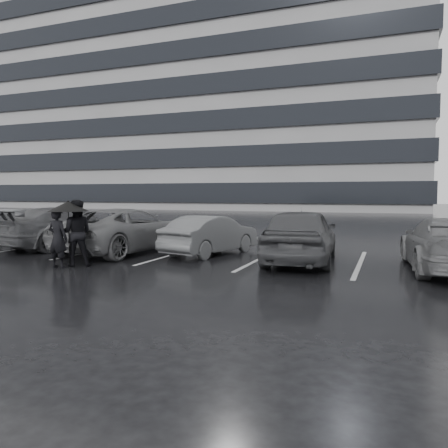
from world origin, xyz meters
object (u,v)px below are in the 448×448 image
(car_west_c, at_px, (68,227))
(car_east, at_px, (448,244))
(car_main, at_px, (301,235))
(car_west_a, at_px, (211,235))
(car_west_d, at_px, (18,227))
(pedestrian_right, at_px, (76,233))
(pedestrian_left, at_px, (58,238))
(car_west_b, at_px, (126,230))

(car_west_c, xyz_separation_m, car_east, (12.07, -0.64, -0.05))
(car_main, xyz_separation_m, car_east, (3.66, -0.16, -0.10))
(car_west_a, xyz_separation_m, car_west_d, (-7.82, -0.10, 0.05))
(car_west_a, bearing_deg, car_west_c, 15.40)
(car_west_a, relative_size, car_west_d, 0.92)
(car_main, xyz_separation_m, car_west_d, (-10.77, 0.53, -0.11))
(car_main, xyz_separation_m, pedestrian_right, (-5.44, -2.71, 0.11))
(car_west_a, distance_m, pedestrian_left, 4.64)
(pedestrian_left, bearing_deg, car_west_a, -125.24)
(car_west_b, distance_m, pedestrian_left, 3.29)
(car_main, distance_m, car_east, 3.67)
(car_west_d, bearing_deg, car_main, -172.32)
(car_east, bearing_deg, car_west_a, -11.26)
(pedestrian_right, bearing_deg, car_west_c, -78.60)
(car_west_b, relative_size, car_west_d, 1.28)
(car_east, distance_m, pedestrian_right, 9.46)
(car_west_d, distance_m, pedestrian_right, 6.25)
(pedestrian_right, bearing_deg, car_main, 174.96)
(car_west_a, distance_m, car_east, 6.67)
(car_west_a, bearing_deg, car_west_b, 23.40)
(car_west_d, xyz_separation_m, pedestrian_right, (5.33, -3.24, 0.22))
(pedestrian_left, xyz_separation_m, pedestrian_right, (0.22, 0.42, 0.11))
(pedestrian_left, relative_size, pedestrian_right, 0.87)
(car_west_a, bearing_deg, car_west_d, 14.45)
(car_west_b, distance_m, pedestrian_right, 2.89)
(car_main, distance_m, pedestrian_left, 6.47)
(car_west_a, bearing_deg, car_east, -173.13)
(car_main, xyz_separation_m, pedestrian_left, (-5.67, -3.13, -0.00))
(car_west_b, bearing_deg, car_west_c, -2.15)
(pedestrian_right, bearing_deg, pedestrian_left, 30.31)
(car_west_c, xyz_separation_m, pedestrian_right, (2.96, -3.19, 0.16))
(car_main, distance_m, pedestrian_right, 6.08)
(car_east, bearing_deg, pedestrian_left, 13.24)
(car_west_d, distance_m, car_east, 14.45)
(car_west_a, xyz_separation_m, car_east, (6.62, -0.80, 0.06))
(car_west_c, height_order, pedestrian_right, pedestrian_right)
(car_west_b, height_order, car_west_c, same)
(car_west_a, height_order, car_west_c, car_west_c)
(car_main, height_order, car_west_b, car_main)
(pedestrian_left, bearing_deg, pedestrian_right, -117.66)
(car_west_c, distance_m, pedestrian_left, 4.53)
(car_west_b, bearing_deg, pedestrian_right, 101.36)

